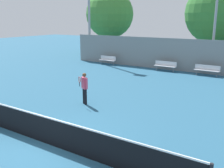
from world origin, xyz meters
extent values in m
plane|color=#285B7A|center=(0.00, 0.00, 0.00)|extent=(100.00, 100.00, 0.00)
cube|color=black|center=(0.00, 0.00, 0.51)|extent=(11.11, 0.03, 1.02)
cube|color=white|center=(0.00, 0.00, 1.05)|extent=(11.11, 0.04, 0.05)
cylinder|color=black|center=(-2.03, 4.45, 0.44)|extent=(0.14, 0.14, 0.87)
cylinder|color=black|center=(-1.84, 4.35, 0.44)|extent=(0.14, 0.14, 0.87)
cube|color=#DB4C6B|center=(-1.94, 4.40, 1.17)|extent=(0.44, 0.36, 0.60)
cylinder|color=#DB4C6B|center=(-2.16, 4.51, 1.18)|extent=(0.10, 0.10, 0.58)
cylinder|color=#DB4C6B|center=(-1.72, 4.29, 1.18)|extent=(0.10, 0.10, 0.58)
sphere|color=brown|center=(-1.94, 4.40, 1.61)|extent=(0.22, 0.22, 0.22)
cylinder|color=black|center=(-2.06, 4.15, 1.13)|extent=(0.03, 0.03, 0.22)
torus|color=red|center=(-2.06, 4.15, 1.39)|extent=(0.29, 0.16, 0.31)
cylinder|color=silver|center=(-2.06, 4.15, 1.39)|extent=(0.24, 0.13, 0.27)
cube|color=silver|center=(-1.81, 15.37, 0.45)|extent=(1.96, 0.40, 0.04)
cylinder|color=gray|center=(-2.60, 15.37, 0.21)|extent=(0.06, 0.06, 0.43)
cylinder|color=gray|center=(-1.03, 15.37, 0.21)|extent=(0.06, 0.06, 0.43)
cube|color=silver|center=(-1.81, 15.55, 0.67)|extent=(1.96, 0.04, 0.40)
cube|color=silver|center=(-7.93, 15.37, 0.45)|extent=(1.79, 0.40, 0.04)
cylinder|color=gray|center=(-8.64, 15.37, 0.21)|extent=(0.06, 0.06, 0.43)
cylinder|color=gray|center=(-7.21, 15.37, 0.21)|extent=(0.06, 0.06, 0.43)
cube|color=silver|center=(-7.93, 15.55, 0.67)|extent=(1.79, 0.04, 0.40)
cube|color=silver|center=(1.75, 15.37, 0.45)|extent=(1.99, 0.40, 0.04)
cylinder|color=gray|center=(0.96, 15.37, 0.21)|extent=(0.06, 0.06, 0.43)
cylinder|color=gray|center=(2.55, 15.37, 0.21)|extent=(0.06, 0.06, 0.43)
cube|color=silver|center=(1.75, 15.55, 0.67)|extent=(1.99, 0.04, 0.40)
cylinder|color=#939399|center=(1.73, 16.87, 5.68)|extent=(0.20, 0.20, 11.37)
cylinder|color=#939399|center=(-11.09, 16.64, 5.57)|extent=(0.25, 0.25, 11.13)
cube|color=gray|center=(0.00, 16.22, 1.42)|extent=(24.11, 0.06, 2.83)
cylinder|color=brown|center=(1.04, 20.55, 1.32)|extent=(0.38, 0.38, 2.64)
sphere|color=#387A33|center=(1.04, 20.55, 5.01)|extent=(5.92, 5.92, 5.92)
cylinder|color=brown|center=(-12.21, 22.27, 1.32)|extent=(0.34, 0.34, 2.65)
sphere|color=#428438|center=(-12.21, 22.27, 5.03)|extent=(5.95, 5.95, 5.95)
camera|label=1|loc=(6.68, -6.11, 4.50)|focal=42.00mm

